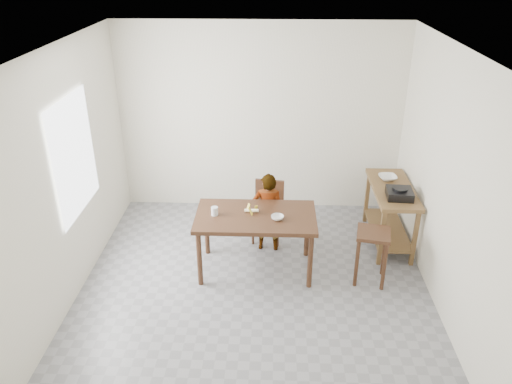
{
  "coord_description": "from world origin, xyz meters",
  "views": [
    {
      "loc": [
        0.19,
        -4.75,
        3.56
      ],
      "look_at": [
        0.0,
        0.4,
        1.0
      ],
      "focal_mm": 35.0,
      "sensor_mm": 36.0,
      "label": 1
    }
  ],
  "objects_px": {
    "dining_table": "(256,243)",
    "dining_chair": "(267,213)",
    "child": "(268,212)",
    "prep_counter": "(389,215)",
    "stool": "(371,256)"
  },
  "relations": [
    {
      "from": "prep_counter",
      "to": "child",
      "type": "relative_size",
      "value": 1.13
    },
    {
      "from": "dining_table",
      "to": "dining_chair",
      "type": "bearing_deg",
      "value": 79.74
    },
    {
      "from": "prep_counter",
      "to": "stool",
      "type": "height_order",
      "value": "prep_counter"
    },
    {
      "from": "child",
      "to": "stool",
      "type": "height_order",
      "value": "child"
    },
    {
      "from": "prep_counter",
      "to": "dining_chair",
      "type": "height_order",
      "value": "prep_counter"
    },
    {
      "from": "child",
      "to": "dining_chair",
      "type": "bearing_deg",
      "value": -86.08
    },
    {
      "from": "prep_counter",
      "to": "child",
      "type": "xyz_separation_m",
      "value": [
        -1.58,
        -0.23,
        0.13
      ]
    },
    {
      "from": "child",
      "to": "stool",
      "type": "distance_m",
      "value": 1.38
    },
    {
      "from": "dining_chair",
      "to": "prep_counter",
      "type": "bearing_deg",
      "value": 7.84
    },
    {
      "from": "prep_counter",
      "to": "dining_chair",
      "type": "xyz_separation_m",
      "value": [
        -1.59,
        0.01,
        -0.0
      ]
    },
    {
      "from": "dining_table",
      "to": "prep_counter",
      "type": "bearing_deg",
      "value": 22.15
    },
    {
      "from": "dining_table",
      "to": "dining_chair",
      "type": "distance_m",
      "value": 0.72
    },
    {
      "from": "prep_counter",
      "to": "stool",
      "type": "distance_m",
      "value": 0.95
    },
    {
      "from": "dining_table",
      "to": "prep_counter",
      "type": "xyz_separation_m",
      "value": [
        1.72,
        0.7,
        0.03
      ]
    },
    {
      "from": "dining_table",
      "to": "prep_counter",
      "type": "relative_size",
      "value": 1.17
    }
  ]
}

